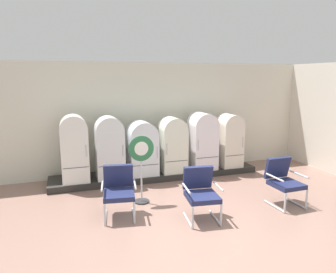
# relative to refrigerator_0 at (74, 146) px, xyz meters

# --- Properties ---
(ground) EXTENTS (12.00, 10.00, 0.05)m
(ground) POSITION_rel_refrigerator_0_xyz_m (2.04, -2.88, -1.02)
(ground) COLOR #8B685B
(back_wall) EXTENTS (11.76, 0.12, 2.98)m
(back_wall) POSITION_rel_refrigerator_0_xyz_m (2.04, 0.78, 0.50)
(back_wall) COLOR silver
(back_wall) RESTS_ON ground
(side_wall_right) EXTENTS (0.16, 2.20, 2.98)m
(side_wall_right) POSITION_rel_refrigerator_0_xyz_m (6.70, -0.41, 0.48)
(side_wall_right) COLOR silver
(side_wall_right) RESTS_ON ground
(display_plinth) EXTENTS (5.41, 0.95, 0.15)m
(display_plinth) POSITION_rel_refrigerator_0_xyz_m (2.04, 0.14, -0.92)
(display_plinth) COLOR #2B2825
(display_plinth) RESTS_ON ground
(refrigerator_0) EXTENTS (0.62, 0.61, 1.59)m
(refrigerator_0) POSITION_rel_refrigerator_0_xyz_m (0.00, 0.00, 0.00)
(refrigerator_0) COLOR white
(refrigerator_0) RESTS_ON display_plinth
(refrigerator_1) EXTENTS (0.67, 0.61, 1.52)m
(refrigerator_1) POSITION_rel_refrigerator_0_xyz_m (0.82, -0.00, -0.04)
(refrigerator_1) COLOR white
(refrigerator_1) RESTS_ON display_plinth
(refrigerator_2) EXTENTS (0.71, 0.69, 1.36)m
(refrigerator_2) POSITION_rel_refrigerator_0_xyz_m (1.64, 0.04, -0.14)
(refrigerator_2) COLOR white
(refrigerator_2) RESTS_ON display_plinth
(refrigerator_3) EXTENTS (0.64, 0.66, 1.43)m
(refrigerator_3) POSITION_rel_refrigerator_0_xyz_m (2.45, 0.02, -0.09)
(refrigerator_3) COLOR silver
(refrigerator_3) RESTS_ON display_plinth
(refrigerator_4) EXTENTS (0.67, 0.71, 1.51)m
(refrigerator_4) POSITION_rel_refrigerator_0_xyz_m (3.30, 0.05, -0.04)
(refrigerator_4) COLOR white
(refrigerator_4) RESTS_ON display_plinth
(refrigerator_5) EXTENTS (0.58, 0.66, 1.45)m
(refrigerator_5) POSITION_rel_refrigerator_0_xyz_m (4.11, 0.03, -0.08)
(refrigerator_5) COLOR silver
(refrigerator_5) RESTS_ON display_plinth
(armchair_left) EXTENTS (0.71, 0.78, 0.96)m
(armchair_left) POSITION_rel_refrigerator_0_xyz_m (0.71, -1.87, -0.47)
(armchair_left) COLOR silver
(armchair_left) RESTS_ON ground
(armchair_right) EXTENTS (0.65, 0.71, 0.96)m
(armchair_right) POSITION_rel_refrigerator_0_xyz_m (4.02, -2.39, -0.47)
(armchair_right) COLOR silver
(armchair_right) RESTS_ON ground
(armchair_center) EXTENTS (0.69, 0.77, 0.96)m
(armchair_center) POSITION_rel_refrigerator_0_xyz_m (2.13, -2.46, -0.47)
(armchair_center) COLOR silver
(armchair_center) RESTS_ON ground
(sign_stand) EXTENTS (0.53, 0.32, 1.43)m
(sign_stand) POSITION_rel_refrigerator_0_xyz_m (1.27, -1.40, -0.25)
(sign_stand) COLOR #2D2D30
(sign_stand) RESTS_ON ground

